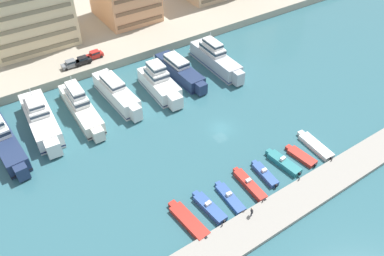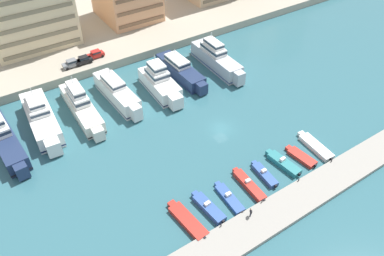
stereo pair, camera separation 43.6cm
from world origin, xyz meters
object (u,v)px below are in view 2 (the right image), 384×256
Objects in this scene: yacht_white_center at (160,83)px; motorboat_blue_center at (264,174)px; motorboat_red_far_left at (187,221)px; motorboat_blue_left at (208,207)px; pedestrian_near_edge at (251,212)px; motorboat_blue_mid_left at (229,198)px; motorboat_red_center_left at (249,185)px; car_red_mid_left at (96,54)px; yacht_navy_far_left at (2,134)px; yacht_navy_center_right at (180,70)px; yacht_ivory_mid_left at (81,105)px; yacht_silver_mid_right at (216,59)px; yacht_white_left at (41,118)px; motorboat_white_right at (315,146)px; motorboat_teal_center_right at (283,163)px; car_grey_far_left at (72,63)px; car_black_left at (83,60)px; yacht_white_center_left at (117,93)px.

yacht_white_center reaches higher than motorboat_blue_center.
motorboat_blue_left reaches higher than motorboat_red_far_left.
yacht_white_center is at bearing 82.08° from pedestrian_near_edge.
motorboat_red_center_left reaches higher than motorboat_blue_mid_left.
car_red_mid_left is (-7.44, 18.13, 0.72)m from yacht_white_center.
yacht_navy_far_left reaches higher than yacht_navy_center_right.
yacht_white_center reaches higher than motorboat_red_far_left.
yacht_silver_mid_right is (33.62, -0.72, 0.23)m from yacht_ivory_mid_left.
motorboat_blue_mid_left is at bearing -122.96° from yacht_silver_mid_right.
motorboat_red_center_left is 1.98× the size of car_red_mid_left.
yacht_ivory_mid_left is at bearing 96.28° from motorboat_red_far_left.
yacht_white_left is at bearing 119.75° from motorboat_blue_mid_left.
yacht_navy_far_left reaches higher than motorboat_blue_mid_left.
yacht_navy_center_right is 35.11m from motorboat_white_right.
motorboat_blue_mid_left is 0.97× the size of motorboat_teal_center_right.
motorboat_blue_center is 9.50m from pedestrian_near_edge.
pedestrian_near_edge is (0.40, -4.75, 1.40)m from motorboat_blue_mid_left.
motorboat_white_right is 2.06× the size of car_grey_far_left.
motorboat_blue_mid_left is at bearing -83.87° from car_black_left.
yacht_white_center is at bearing -159.84° from yacht_navy_center_right.
motorboat_red_center_left is at bearing -76.64° from yacht_white_center_left.
motorboat_white_right is at bearing -59.33° from car_grey_far_left.
motorboat_blue_mid_left is at bearing -2.92° from motorboat_blue_left.
motorboat_blue_mid_left is at bearing -87.86° from car_red_mid_left.
car_grey_far_left is (19.17, 15.59, 0.84)m from yacht_navy_far_left.
motorboat_blue_center is at bearing -97.17° from yacht_navy_center_right.
motorboat_teal_center_right is 51.96m from car_black_left.
pedestrian_near_edge is (-12.25, -5.51, 1.24)m from motorboat_teal_center_right.
yacht_navy_center_right is at bearing -47.53° from car_red_mid_left.
car_black_left reaches higher than motorboat_red_center_left.
motorboat_red_center_left is at bearing -75.73° from car_grey_far_left.
motorboat_teal_center_right is at bearing -64.01° from yacht_white_center_left.
car_red_mid_left is (6.18, 50.37, 2.63)m from motorboat_red_far_left.
car_red_mid_left is at bearing 87.60° from motorboat_blue_left.
yacht_navy_far_left is 15.52m from yacht_ivory_mid_left.
car_black_left is at bearing 110.25° from motorboat_teal_center_right.
yacht_white_center reaches higher than yacht_navy_center_right.
car_grey_far_left is at bearing 178.48° from car_black_left.
yacht_silver_mid_right is 11.04× the size of pedestrian_near_edge.
motorboat_red_far_left is (-13.62, -32.24, -1.91)m from yacht_white_center.
yacht_navy_far_left is 2.98× the size of motorboat_teal_center_right.
motorboat_blue_center is at bearing 2.05° from motorboat_blue_left.
motorboat_blue_center is 3.79× the size of pedestrian_near_edge.
pedestrian_near_edge reaches higher than motorboat_teal_center_right.
pedestrian_near_edge is (-20.37, -5.46, 1.34)m from motorboat_white_right.
motorboat_red_center_left is at bearing -176.54° from motorboat_teal_center_right.
yacht_white_center is at bearing -57.69° from car_black_left.
pedestrian_near_edge is (12.24, -39.07, -0.39)m from yacht_ivory_mid_left.
car_grey_far_left is (-29.96, 15.92, 0.68)m from yacht_silver_mid_right.
motorboat_blue_center is at bearing 4.48° from motorboat_blue_mid_left.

